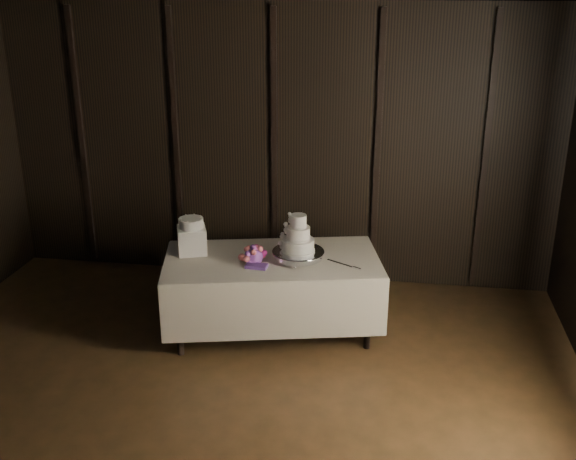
{
  "coord_description": "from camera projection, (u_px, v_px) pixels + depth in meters",
  "views": [
    {
      "loc": [
        1.27,
        -3.5,
        3.19
      ],
      "look_at": [
        0.36,
        2.16,
        1.05
      ],
      "focal_mm": 42.0,
      "sensor_mm": 36.0,
      "label": 1
    }
  ],
  "objects": [
    {
      "name": "small_cake",
      "position": [
        191.0,
        223.0,
        6.28
      ],
      "size": [
        0.27,
        0.27,
        0.09
      ],
      "primitive_type": "cylinder",
      "rotation": [
        0.0,
        0.0,
        0.18
      ],
      "color": "white",
      "rests_on": "box_pedestal"
    },
    {
      "name": "box_pedestal",
      "position": [
        192.0,
        240.0,
        6.34
      ],
      "size": [
        0.34,
        0.34,
        0.25
      ],
      "primitive_type": "cube",
      "rotation": [
        0.0,
        0.0,
        0.36
      ],
      "color": "white",
      "rests_on": "display_table"
    },
    {
      "name": "cake_knife",
      "position": [
        340.0,
        263.0,
        6.12
      ],
      "size": [
        0.33,
        0.21,
        0.01
      ],
      "primitive_type": "cube",
      "rotation": [
        0.0,
        0.0,
        -0.53
      ],
      "color": "silver",
      "rests_on": "display_table"
    },
    {
      "name": "room",
      "position": [
        171.0,
        281.0,
        4.01
      ],
      "size": [
        6.08,
        7.08,
        3.08
      ],
      "color": "black",
      "rests_on": "ground"
    },
    {
      "name": "bouquet",
      "position": [
        254.0,
        255.0,
        6.13
      ],
      "size": [
        0.34,
        0.43,
        0.19
      ],
      "primitive_type": null,
      "rotation": [
        0.0,
        0.0,
        -0.09
      ],
      "color": "#EE6969",
      "rests_on": "display_table"
    },
    {
      "name": "wedding_cake",
      "position": [
        295.0,
        237.0,
        6.11
      ],
      "size": [
        0.33,
        0.29,
        0.35
      ],
      "rotation": [
        0.0,
        0.0,
        -0.18
      ],
      "color": "white",
      "rests_on": "cake_stand"
    },
    {
      "name": "cake_stand",
      "position": [
        298.0,
        256.0,
        6.19
      ],
      "size": [
        0.57,
        0.57,
        0.09
      ],
      "primitive_type": "cylinder",
      "rotation": [
        0.0,
        0.0,
        -0.2
      ],
      "color": "silver",
      "rests_on": "display_table"
    },
    {
      "name": "display_table",
      "position": [
        272.0,
        292.0,
        6.36
      ],
      "size": [
        2.17,
        1.46,
        0.76
      ],
      "rotation": [
        0.0,
        0.0,
        0.23
      ],
      "color": "beige",
      "rests_on": "ground"
    }
  ]
}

